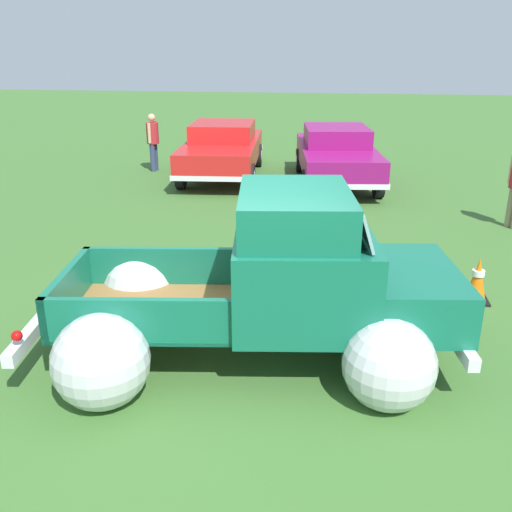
# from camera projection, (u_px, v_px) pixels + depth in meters

# --- Properties ---
(ground_plane) EXTENTS (80.00, 80.00, 0.00)m
(ground_plane) POSITION_uv_depth(u_px,v_px,m) (244.00, 353.00, 6.37)
(ground_plane) COLOR #3D6B2D
(vintage_pickup_truck) EXTENTS (4.82, 3.23, 1.96)m
(vintage_pickup_truck) POSITION_uv_depth(u_px,v_px,m) (278.00, 294.00, 6.10)
(vintage_pickup_truck) COLOR black
(vintage_pickup_truck) RESTS_ON ground
(show_car_0) EXTENTS (2.28, 4.76, 1.43)m
(show_car_0) POSITION_uv_depth(u_px,v_px,m) (223.00, 148.00, 14.92)
(show_car_0) COLOR black
(show_car_0) RESTS_ON ground
(show_car_1) EXTENTS (2.42, 4.73, 1.43)m
(show_car_1) POSITION_uv_depth(u_px,v_px,m) (336.00, 153.00, 14.13)
(show_car_1) COLOR black
(show_car_1) RESTS_ON ground
(spectator_1) EXTENTS (0.37, 0.54, 1.60)m
(spectator_1) POSITION_uv_depth(u_px,v_px,m) (153.00, 139.00, 15.58)
(spectator_1) COLOR navy
(spectator_1) RESTS_ON ground
(lane_cone_0) EXTENTS (0.36, 0.36, 0.63)m
(lane_cone_0) POSITION_uv_depth(u_px,v_px,m) (477.00, 280.00, 7.59)
(lane_cone_0) COLOR black
(lane_cone_0) RESTS_ON ground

